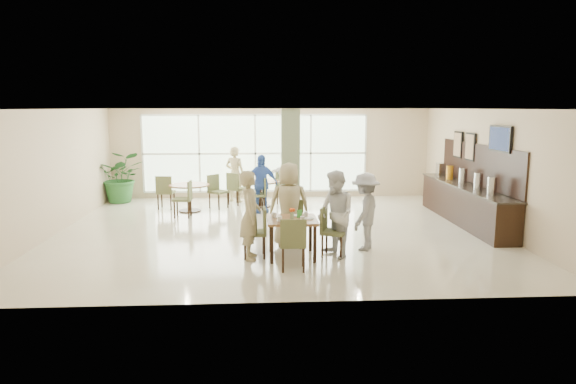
{
  "coord_description": "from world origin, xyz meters",
  "views": [
    {
      "loc": [
        -0.41,
        -11.68,
        2.84
      ],
      "look_at": [
        0.2,
        -1.2,
        1.1
      ],
      "focal_mm": 32.0,
      "sensor_mm": 36.0,
      "label": 1
    }
  ],
  "objects": [
    {
      "name": "chairs_table_left",
      "position": [
        -2.32,
        2.36,
        0.47
      ],
      "size": [
        2.04,
        1.7,
        0.95
      ],
      "color": "#556034",
      "rests_on": "ground"
    },
    {
      "name": "round_table_left",
      "position": [
        -2.31,
        2.35,
        0.58
      ],
      "size": [
        1.11,
        1.11,
        0.75
      ],
      "color": "brown",
      "rests_on": "ground"
    },
    {
      "name": "ground",
      "position": [
        0.0,
        0.0,
        0.0
      ],
      "size": [
        10.0,
        10.0,
        0.0
      ],
      "primitive_type": "plane",
      "color": "beige",
      "rests_on": "ground"
    },
    {
      "name": "framed_art_b",
      "position": [
        4.95,
        1.8,
        1.85
      ],
      "size": [
        0.05,
        0.55,
        0.7
      ],
      "color": "black",
      "rests_on": "ground"
    },
    {
      "name": "framed_art_a",
      "position": [
        4.95,
        1.0,
        1.85
      ],
      "size": [
        0.05,
        0.55,
        0.7
      ],
      "color": "black",
      "rests_on": "ground"
    },
    {
      "name": "tabletop_clutter",
      "position": [
        0.24,
        -2.22,
        0.81
      ],
      "size": [
        0.78,
        0.8,
        0.21
      ],
      "color": "white",
      "rests_on": "main_table"
    },
    {
      "name": "room_shell",
      "position": [
        0.0,
        0.0,
        1.7
      ],
      "size": [
        10.0,
        10.0,
        10.0
      ],
      "color": "white",
      "rests_on": "ground"
    },
    {
      "name": "main_table",
      "position": [
        0.22,
        -2.2,
        0.65
      ],
      "size": [
        0.94,
        0.94,
        0.75
      ],
      "color": "brown",
      "rests_on": "ground"
    },
    {
      "name": "wall_tv",
      "position": [
        4.94,
        -0.6,
        2.15
      ],
      "size": [
        0.06,
        1.0,
        0.58
      ],
      "color": "black",
      "rests_on": "ground"
    },
    {
      "name": "adult_b",
      "position": [
        0.46,
        2.8,
        0.89
      ],
      "size": [
        1.18,
        1.79,
        1.78
      ],
      "primitive_type": "imported",
      "rotation": [
        0.0,
        0.0,
        -1.27
      ],
      "color": "white",
      "rests_on": "ground"
    },
    {
      "name": "column",
      "position": [
        0.4,
        1.2,
        1.4
      ],
      "size": [
        0.45,
        0.45,
        2.8
      ],
      "primitive_type": "cube",
      "color": "#626E4C",
      "rests_on": "ground"
    },
    {
      "name": "chairs_table_right",
      "position": [
        -0.37,
        2.89,
        0.47
      ],
      "size": [
        2.07,
        1.71,
        0.95
      ],
      "color": "#556034",
      "rests_on": "ground"
    },
    {
      "name": "buffet_counter",
      "position": [
        4.7,
        0.51,
        0.55
      ],
      "size": [
        0.64,
        4.7,
        1.95
      ],
      "color": "black",
      "rests_on": "ground"
    },
    {
      "name": "potted_plant",
      "position": [
        -4.53,
        3.86,
        0.77
      ],
      "size": [
        1.5,
        1.5,
        1.55
      ],
      "primitive_type": "imported",
      "rotation": [
        0.0,
        0.0,
        0.09
      ],
      "color": "#245A26",
      "rests_on": "ground"
    },
    {
      "name": "window_bank",
      "position": [
        -0.5,
        4.46,
        1.4
      ],
      "size": [
        7.0,
        0.04,
        7.0
      ],
      "color": "silver",
      "rests_on": "ground"
    },
    {
      "name": "teen_right",
      "position": [
        1.05,
        -2.22,
        0.83
      ],
      "size": [
        0.89,
        0.99,
        1.66
      ],
      "primitive_type": "imported",
      "rotation": [
        0.0,
        0.0,
        -1.18
      ],
      "color": "white",
      "rests_on": "ground"
    },
    {
      "name": "round_table_right",
      "position": [
        -0.37,
        2.91,
        0.58
      ],
      "size": [
        1.11,
        1.11,
        0.75
      ],
      "color": "brown",
      "rests_on": "ground"
    },
    {
      "name": "teen_standing",
      "position": [
        1.71,
        -1.74,
        0.78
      ],
      "size": [
        0.98,
        1.16,
        1.56
      ],
      "primitive_type": "imported",
      "rotation": [
        0.0,
        0.0,
        -2.06
      ],
      "color": "#9C9B9E",
      "rests_on": "ground"
    },
    {
      "name": "chairs_main_table",
      "position": [
        0.25,
        -2.19,
        0.47
      ],
      "size": [
        2.05,
        1.99,
        0.95
      ],
      "color": "#556034",
      "rests_on": "ground"
    },
    {
      "name": "adult_standing",
      "position": [
        -1.11,
        3.72,
        0.84
      ],
      "size": [
        0.73,
        0.62,
        1.69
      ],
      "primitive_type": "imported",
      "rotation": [
        0.0,
        0.0,
        2.71
      ],
      "color": "tan",
      "rests_on": "ground"
    },
    {
      "name": "teen_far",
      "position": [
        0.21,
        -1.36,
        0.87
      ],
      "size": [
        0.87,
        0.5,
        1.73
      ],
      "primitive_type": "imported",
      "rotation": [
        0.0,
        0.0,
        3.19
      ],
      "color": "tan",
      "rests_on": "ground"
    },
    {
      "name": "adult_a",
      "position": [
        -0.35,
        2.09,
        0.79
      ],
      "size": [
        1.01,
        0.7,
        1.58
      ],
      "primitive_type": "imported",
      "rotation": [
        0.0,
        0.0,
        0.2
      ],
      "color": "#4066C0",
      "rests_on": "ground"
    },
    {
      "name": "teen_left",
      "position": [
        -0.57,
        -2.24,
        0.84
      ],
      "size": [
        0.41,
        0.62,
        1.68
      ],
      "primitive_type": "imported",
      "rotation": [
        0.0,
        0.0,
        1.59
      ],
      "color": "tan",
      "rests_on": "ground"
    }
  ]
}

